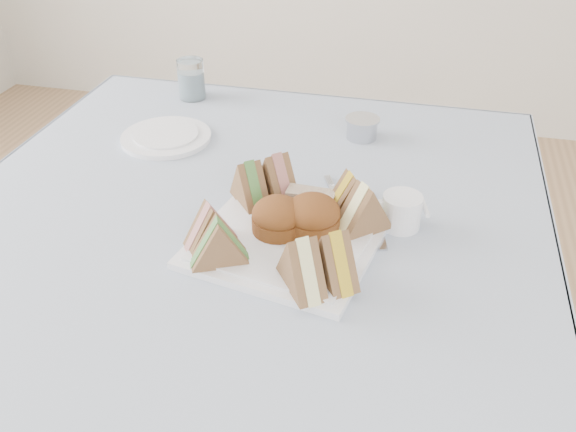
% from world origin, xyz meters
% --- Properties ---
extents(table, '(0.90, 0.90, 0.74)m').
position_xyz_m(table, '(0.00, 0.00, 0.37)').
color(table, brown).
rests_on(table, floor).
extents(tablecloth, '(1.02, 1.02, 0.01)m').
position_xyz_m(tablecloth, '(0.00, 0.00, 0.74)').
color(tablecloth, '#9BACC2').
rests_on(tablecloth, table).
extents(serving_plate, '(0.32, 0.32, 0.01)m').
position_xyz_m(serving_plate, '(0.09, -0.08, 0.75)').
color(serving_plate, white).
rests_on(serving_plate, tablecloth).
extents(sandwich_fl_a, '(0.09, 0.08, 0.07)m').
position_xyz_m(sandwich_fl_a, '(-0.02, -0.13, 0.79)').
color(sandwich_fl_a, brown).
rests_on(sandwich_fl_a, serving_plate).
extents(sandwich_fl_b, '(0.10, 0.07, 0.08)m').
position_xyz_m(sandwich_fl_b, '(0.01, -0.17, 0.80)').
color(sandwich_fl_b, brown).
rests_on(sandwich_fl_b, serving_plate).
extents(sandwich_fr_a, '(0.09, 0.10, 0.08)m').
position_xyz_m(sandwich_fr_a, '(0.18, -0.16, 0.80)').
color(sandwich_fr_a, brown).
rests_on(sandwich_fr_a, serving_plate).
extents(sandwich_fr_b, '(0.09, 0.10, 0.08)m').
position_xyz_m(sandwich_fr_b, '(0.14, -0.19, 0.80)').
color(sandwich_fr_b, brown).
rests_on(sandwich_fr_b, serving_plate).
extents(sandwich_bl_a, '(0.09, 0.09, 0.08)m').
position_xyz_m(sandwich_bl_a, '(0.01, 0.00, 0.80)').
color(sandwich_bl_a, brown).
rests_on(sandwich_bl_a, serving_plate).
extents(sandwich_bl_b, '(0.10, 0.10, 0.08)m').
position_xyz_m(sandwich_bl_b, '(0.05, 0.03, 0.80)').
color(sandwich_bl_b, brown).
rests_on(sandwich_bl_b, serving_plate).
extents(sandwich_br_a, '(0.10, 0.10, 0.08)m').
position_xyz_m(sandwich_br_a, '(0.20, -0.04, 0.80)').
color(sandwich_br_a, brown).
rests_on(sandwich_br_a, serving_plate).
extents(sandwich_br_b, '(0.10, 0.08, 0.08)m').
position_xyz_m(sandwich_br_b, '(0.18, 0.00, 0.80)').
color(sandwich_br_b, brown).
rests_on(sandwich_br_b, serving_plate).
extents(scone_left, '(0.09, 0.09, 0.06)m').
position_xyz_m(scone_left, '(0.08, -0.07, 0.79)').
color(scone_left, brown).
rests_on(scone_left, serving_plate).
extents(scone_right, '(0.09, 0.09, 0.06)m').
position_xyz_m(scone_right, '(0.13, -0.06, 0.79)').
color(scone_right, brown).
rests_on(scone_right, serving_plate).
extents(pastry_slice, '(0.08, 0.04, 0.04)m').
position_xyz_m(pastry_slice, '(0.11, -0.00, 0.78)').
color(pastry_slice, tan).
rests_on(pastry_slice, serving_plate).
extents(side_plate, '(0.19, 0.19, 0.01)m').
position_xyz_m(side_plate, '(-0.23, 0.21, 0.75)').
color(side_plate, white).
rests_on(side_plate, tablecloth).
extents(water_glass, '(0.08, 0.08, 0.09)m').
position_xyz_m(water_glass, '(-0.26, 0.42, 0.79)').
color(water_glass, white).
rests_on(water_glass, tablecloth).
extents(tea_strainer, '(0.09, 0.09, 0.04)m').
position_xyz_m(tea_strainer, '(0.16, 0.31, 0.77)').
color(tea_strainer, '#B2B4BB').
rests_on(tea_strainer, tablecloth).
extents(knife, '(0.06, 0.17, 0.00)m').
position_xyz_m(knife, '(0.22, 0.01, 0.75)').
color(knife, '#B2B4BB').
rests_on(knife, tablecloth).
extents(fork, '(0.09, 0.18, 0.00)m').
position_xyz_m(fork, '(0.17, 0.01, 0.75)').
color(fork, '#B2B4BB').
rests_on(fork, tablecloth).
extents(creamer_jug, '(0.08, 0.08, 0.06)m').
position_xyz_m(creamer_jug, '(0.26, 0.01, 0.77)').
color(creamer_jug, white).
rests_on(creamer_jug, tablecloth).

